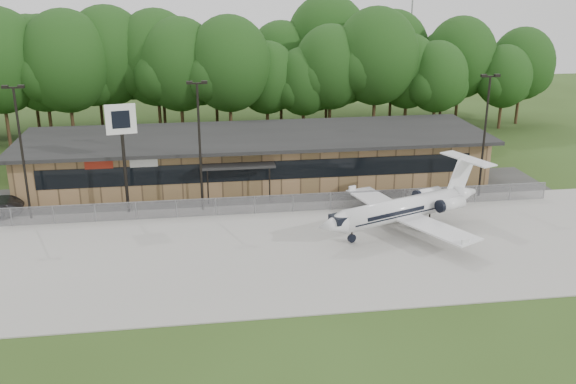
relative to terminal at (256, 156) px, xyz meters
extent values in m
plane|color=#2D4217|center=(0.00, -23.94, -2.18)|extent=(160.00, 160.00, 0.00)
cube|color=#9E9B93|center=(0.00, -15.94, -2.14)|extent=(64.00, 18.00, 0.08)
cube|color=#383835|center=(0.00, -4.44, -2.15)|extent=(50.00, 9.00, 0.06)
cube|color=#94704A|center=(0.00, 0.06, -0.18)|extent=(40.00, 10.00, 4.00)
cube|color=black|center=(0.00, -4.96, 0.12)|extent=(36.00, 0.08, 1.60)
cube|color=black|center=(0.00, -0.44, 1.97)|extent=(41.00, 11.50, 0.30)
cube|color=black|center=(-2.00, -5.54, 0.82)|extent=(6.00, 1.60, 0.20)
cube|color=#9D2413|center=(-13.00, -4.99, 1.22)|extent=(2.20, 0.06, 0.70)
cube|color=silver|center=(-9.50, -4.99, 1.22)|extent=(2.20, 0.06, 0.70)
cube|color=gray|center=(0.00, -8.94, -1.43)|extent=(46.00, 0.03, 1.50)
cube|color=gray|center=(0.00, -8.94, -0.68)|extent=(46.00, 0.04, 0.04)
cylinder|color=gray|center=(22.00, 24.06, 10.32)|extent=(0.20, 0.20, 25.00)
cylinder|color=black|center=(-18.00, -7.44, 2.82)|extent=(0.18, 0.18, 10.00)
cube|color=black|center=(-18.00, -7.44, 7.87)|extent=(1.20, 0.12, 0.12)
cube|color=black|center=(-18.55, -7.44, 7.94)|extent=(0.45, 0.30, 0.22)
cube|color=black|center=(-17.45, -7.44, 7.94)|extent=(0.45, 0.30, 0.22)
cylinder|color=black|center=(-5.00, -7.44, 2.82)|extent=(0.18, 0.18, 10.00)
cube|color=black|center=(-5.00, -7.44, 7.87)|extent=(1.20, 0.12, 0.12)
cube|color=black|center=(-5.55, -7.44, 7.94)|extent=(0.45, 0.30, 0.22)
cube|color=black|center=(-4.45, -7.44, 7.94)|extent=(0.45, 0.30, 0.22)
cylinder|color=black|center=(18.00, -7.44, 2.82)|extent=(0.18, 0.18, 10.00)
cube|color=black|center=(18.00, -7.44, 7.87)|extent=(1.20, 0.12, 0.12)
cube|color=black|center=(17.45, -7.44, 7.94)|extent=(0.45, 0.30, 0.22)
cube|color=black|center=(18.55, -7.44, 7.94)|extent=(0.45, 0.30, 0.22)
cylinder|color=white|center=(9.00, -14.07, -0.47)|extent=(9.90, 5.19, 1.60)
cone|color=white|center=(3.41, -16.29, -0.47)|extent=(2.45, 2.23, 1.60)
cone|color=white|center=(14.68, -11.82, -0.32)|extent=(2.64, 2.30, 1.60)
cube|color=white|center=(10.68, -16.96, -0.92)|extent=(4.27, 6.40, 0.12)
cube|color=white|center=(8.25, -10.81, -0.92)|extent=(4.27, 6.40, 0.12)
cylinder|color=white|center=(12.81, -13.90, -0.32)|extent=(2.38, 1.65, 0.90)
cylinder|color=white|center=(11.89, -11.58, -0.32)|extent=(2.38, 1.65, 0.90)
cube|color=white|center=(14.21, -12.00, 1.13)|extent=(2.34, 1.04, 3.02)
cube|color=white|center=(14.77, -11.78, 2.38)|extent=(2.91, 4.76, 0.10)
cube|color=black|center=(4.07, -16.03, -0.19)|extent=(1.37, 1.49, 0.50)
cube|color=black|center=(10.68, -13.40, -1.83)|extent=(1.63, 2.53, 0.70)
cylinder|color=black|center=(5.09, -15.62, -1.83)|extent=(0.78, 0.78, 0.22)
cylinder|color=black|center=(-10.75, -7.14, 1.91)|extent=(0.28, 0.28, 8.18)
cube|color=silver|center=(-10.75, -7.14, 5.29)|extent=(2.26, 0.64, 2.25)
cube|color=black|center=(-10.73, -7.27, 5.29)|extent=(1.32, 0.27, 1.33)
camera|label=1|loc=(-5.18, -55.41, 15.63)|focal=40.00mm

